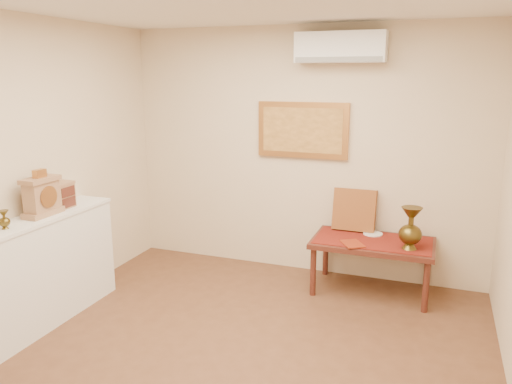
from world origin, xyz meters
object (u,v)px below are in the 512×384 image
at_px(mantel_clock, 42,196).
at_px(wooden_chest, 62,195).
at_px(low_table, 373,247).
at_px(brass_urn_tall, 411,224).
at_px(display_ledge, 23,279).

xyz_separation_m(mantel_clock, wooden_chest, (-0.02, 0.27, -0.05)).
height_order(wooden_chest, low_table, wooden_chest).
bearing_deg(mantel_clock, wooden_chest, 94.66).
bearing_deg(brass_urn_tall, display_ledge, -150.18).
xyz_separation_m(wooden_chest, low_table, (2.68, 1.33, -0.62)).
bearing_deg(low_table, display_ledge, -144.90).
distance_m(brass_urn_tall, wooden_chest, 3.28).
distance_m(brass_urn_tall, low_table, 0.50).
distance_m(brass_urn_tall, display_ledge, 3.51).
xyz_separation_m(display_ledge, mantel_clock, (0.02, 0.28, 0.66)).
bearing_deg(wooden_chest, mantel_clock, -85.34).
bearing_deg(display_ledge, low_table, 35.10).
height_order(mantel_clock, low_table, mantel_clock).
relative_size(brass_urn_tall, display_ledge, 0.25).
xyz_separation_m(brass_urn_tall, display_ledge, (-3.03, -1.74, -0.32)).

